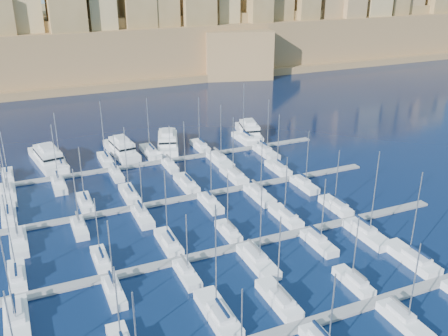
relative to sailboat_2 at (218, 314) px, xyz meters
name	(u,v)px	position (x,y,z in m)	size (l,w,h in m)	color
ground	(214,217)	(10.95, 27.73, -0.79)	(600.00, 600.00, 0.00)	#010A31
pontoon_near	(309,323)	(10.95, -6.27, -0.59)	(84.00, 2.00, 0.40)	slate
pontoon_mid_near	(240,246)	(10.95, 15.73, -0.59)	(84.00, 2.00, 0.40)	slate
pontoon_mid_far	(196,196)	(10.95, 37.73, -0.59)	(84.00, 2.00, 0.40)	slate
pontoon_far	(164,161)	(10.95, 59.73, -0.59)	(84.00, 2.00, 0.40)	slate
sailboat_2	(218,314)	(0.00, 0.00, 0.00)	(3.24, 10.80, 17.71)	white
sailboat_3	(279,299)	(9.39, -0.59, -0.04)	(2.88, 9.61, 14.29)	white
sailboat_4	(354,282)	(22.05, -1.41, -0.07)	(2.38, 7.93, 11.86)	white
sailboat_5	(412,258)	(34.83, -0.05, -0.01)	(3.21, 10.71, 16.31)	white
sailboat_10	(404,321)	(22.71, -11.59, -0.05)	(2.65, 8.85, 13.49)	white
sailboat_12	(17,276)	(-25.15, 20.93, -0.04)	(2.59, 8.64, 14.89)	white
sailboat_13	(101,259)	(-12.25, 20.47, -0.07)	(2.31, 7.70, 11.98)	white
sailboat_14	(169,242)	(-0.35, 21.16, -0.04)	(2.73, 9.09, 14.40)	white
sailboat_15	(229,231)	(10.83, 20.45, -0.07)	(2.29, 7.64, 12.33)	white
sailboat_16	(286,216)	(23.30, 21.21, -0.05)	(2.76, 9.19, 13.10)	white
sailboat_17	(336,206)	(34.79, 21.00, -0.06)	(2.63, 8.77, 12.80)	white
sailboat_18	(17,322)	(-25.76, 9.40, -0.02)	(3.27, 10.91, 15.03)	white
sailboat_19	(114,292)	(-12.21, 10.87, -0.06)	(2.37, 7.91, 13.28)	white
sailboat_20	(187,274)	(-0.69, 10.91, -0.07)	(2.35, 7.83, 11.72)	white
sailboat_21	(258,261)	(11.19, 9.64, -0.02)	(3.13, 10.43, 15.01)	white
sailboat_22	(319,242)	(23.66, 10.57, -0.05)	(2.56, 8.53, 13.34)	white
sailboat_23	(367,233)	(33.30, 9.57, -0.01)	(3.17, 10.57, 17.09)	white
sailboat_24	(9,215)	(-25.58, 43.18, -0.05)	(2.74, 9.15, 13.69)	white
sailboat_25	(85,203)	(-11.13, 42.92, -0.06)	(2.58, 8.61, 12.87)	white
sailboat_26	(129,194)	(-1.88, 43.26, -0.03)	(2.79, 9.29, 15.67)	white
sailboat_27	(187,183)	(11.02, 43.55, -0.03)	(2.97, 9.90, 15.16)	white
sailboat_28	(234,175)	(22.63, 43.59, -0.03)	(2.99, 9.98, 14.70)	white
sailboat_29	(278,168)	(34.00, 43.05, -0.05)	(2.66, 8.87, 14.11)	white
sailboat_30	(19,242)	(-24.39, 31.97, -0.04)	(2.93, 9.76, 14.41)	white
sailboat_31	(79,227)	(-13.84, 32.86, -0.06)	(2.38, 7.95, 12.91)	white
sailboat_32	(142,216)	(-1.99, 32.49, -0.06)	(2.61, 8.69, 12.52)	white
sailboat_33	(210,203)	(12.21, 32.57, -0.06)	(2.56, 8.53, 12.94)	white
sailboat_34	(259,195)	(23.10, 31.95, -0.04)	(2.94, 9.79, 14.23)	white
sailboat_35	(304,184)	(34.59, 32.58, -0.05)	(2.55, 8.51, 13.62)	white
sailboat_36	(8,175)	(-25.07, 64.52, -0.08)	(2.34, 7.80, 11.36)	white
sailboat_37	(61,166)	(-13.19, 65.31, -0.04)	(2.82, 9.40, 14.10)	white
sailboat_38	(106,160)	(-2.45, 65.20, -0.03)	(2.75, 9.18, 15.75)	white
sailboat_39	(150,152)	(9.17, 65.90, -0.02)	(3.18, 10.60, 15.15)	white
sailboat_40	(200,146)	(22.64, 65.10, -0.04)	(2.69, 8.97, 14.15)	white
sailboat_41	(244,139)	(35.96, 65.67, -0.02)	(3.04, 10.14, 16.53)	white
sailboat_42	(8,194)	(-25.41, 53.50, -0.02)	(3.21, 10.70, 15.60)	white
sailboat_43	(59,185)	(-14.95, 54.35, -0.04)	(2.69, 8.97, 15.02)	white
sailboat_44	(116,174)	(-2.05, 55.12, -0.09)	(2.22, 7.40, 10.71)	white
sailboat_45	(170,166)	(10.98, 55.12, -0.08)	(2.22, 7.40, 11.16)	white
sailboat_46	(220,160)	(23.36, 53.49, -0.02)	(3.22, 10.72, 15.29)	white
sailboat_47	(266,152)	(36.50, 53.90, -0.03)	(2.97, 9.89, 15.09)	white
motor_yacht_a	(48,157)	(-15.57, 69.92, 0.94)	(8.19, 18.73, 5.25)	white
motor_yacht_b	(122,148)	(2.45, 69.01, 0.94)	(6.41, 16.60, 5.25)	white
motor_yacht_c	(168,141)	(15.03, 69.53, 0.94)	(10.12, 18.01, 5.25)	white
motor_yacht_d	(249,131)	(39.02, 68.82, 0.94)	(8.21, 16.45, 5.25)	white
fortified_city	(79,38)	(10.77, 182.99, 13.95)	(460.00, 108.95, 59.52)	brown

